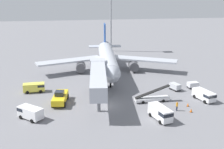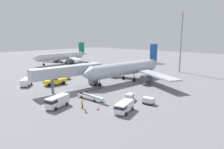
{
  "view_description": "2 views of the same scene",
  "coord_description": "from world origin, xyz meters",
  "px_view_note": "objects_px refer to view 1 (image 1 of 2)",
  "views": [
    {
      "loc": [
        -6.71,
        -51.0,
        22.23
      ],
      "look_at": [
        3.19,
        13.44,
        2.16
      ],
      "focal_mm": 45.95,
      "sensor_mm": 36.0,
      "label": 1
    },
    {
      "loc": [
        43.62,
        -28.49,
        14.33
      ],
      "look_at": [
        3.47,
        14.42,
        3.15
      ],
      "focal_mm": 32.64,
      "sensor_mm": 36.0,
      "label": 2
    }
  ],
  "objects_px": {
    "jet_bridge": "(98,77)",
    "service_van_mid_left": "(204,95)",
    "belt_loader_truck": "(152,98)",
    "safety_cone_alpha": "(191,110)",
    "airplane_at_gate": "(107,58)",
    "ground_crew_worker_foreground": "(177,106)",
    "baggage_cart_outer_left": "(193,85)",
    "baggage_cart_mid_center": "(175,87)",
    "service_van_far_left": "(161,113)",
    "apron_light_mast": "(111,3)",
    "service_van_rear_left": "(30,112)",
    "pushback_tug": "(60,97)",
    "safety_cone_bravo": "(188,105)",
    "service_van_near_center": "(35,87)"
  },
  "relations": [
    {
      "from": "jet_bridge",
      "to": "baggage_cart_mid_center",
      "type": "relative_size",
      "value": 7.23
    },
    {
      "from": "belt_loader_truck",
      "to": "ground_crew_worker_foreground",
      "type": "distance_m",
      "value": 6.03
    },
    {
      "from": "pushback_tug",
      "to": "safety_cone_bravo",
      "type": "bearing_deg",
      "value": -12.44
    },
    {
      "from": "airplane_at_gate",
      "to": "apron_light_mast",
      "type": "relative_size",
      "value": 1.57
    },
    {
      "from": "service_van_mid_left",
      "to": "apron_light_mast",
      "type": "height_order",
      "value": "apron_light_mast"
    },
    {
      "from": "jet_bridge",
      "to": "service_van_mid_left",
      "type": "relative_size",
      "value": 3.77
    },
    {
      "from": "service_van_far_left",
      "to": "safety_cone_alpha",
      "type": "relative_size",
      "value": 7.55
    },
    {
      "from": "service_van_far_left",
      "to": "baggage_cart_outer_left",
      "type": "bearing_deg",
      "value": 49.54
    },
    {
      "from": "service_van_far_left",
      "to": "baggage_cart_mid_center",
      "type": "height_order",
      "value": "service_van_far_left"
    },
    {
      "from": "baggage_cart_outer_left",
      "to": "baggage_cart_mid_center",
      "type": "distance_m",
      "value": 4.55
    },
    {
      "from": "ground_crew_worker_foreground",
      "to": "safety_cone_alpha",
      "type": "distance_m",
      "value": 2.67
    },
    {
      "from": "jet_bridge",
      "to": "safety_cone_alpha",
      "type": "relative_size",
      "value": 27.88
    },
    {
      "from": "pushback_tug",
      "to": "service_van_mid_left",
      "type": "relative_size",
      "value": 1.25
    },
    {
      "from": "service_van_far_left",
      "to": "airplane_at_gate",
      "type": "bearing_deg",
      "value": 100.09
    },
    {
      "from": "service_van_near_center",
      "to": "baggage_cart_outer_left",
      "type": "relative_size",
      "value": 1.83
    },
    {
      "from": "jet_bridge",
      "to": "service_van_rear_left",
      "type": "xyz_separation_m",
      "value": [
        -12.8,
        -7.01,
        -3.66
      ]
    },
    {
      "from": "safety_cone_bravo",
      "to": "baggage_cart_outer_left",
      "type": "bearing_deg",
      "value": 61.56
    },
    {
      "from": "safety_cone_alpha",
      "to": "pushback_tug",
      "type": "bearing_deg",
      "value": 161.48
    },
    {
      "from": "airplane_at_gate",
      "to": "ground_crew_worker_foreground",
      "type": "bearing_deg",
      "value": -70.3
    },
    {
      "from": "service_van_mid_left",
      "to": "jet_bridge",
      "type": "bearing_deg",
      "value": 170.34
    },
    {
      "from": "service_van_rear_left",
      "to": "apron_light_mast",
      "type": "relative_size",
      "value": 0.2
    },
    {
      "from": "pushback_tug",
      "to": "service_van_rear_left",
      "type": "distance_m",
      "value": 8.07
    },
    {
      "from": "baggage_cart_mid_center",
      "to": "ground_crew_worker_foreground",
      "type": "relative_size",
      "value": 1.52
    },
    {
      "from": "apron_light_mast",
      "to": "service_van_rear_left",
      "type": "bearing_deg",
      "value": -112.95
    },
    {
      "from": "service_van_rear_left",
      "to": "baggage_cart_mid_center",
      "type": "distance_m",
      "value": 31.95
    },
    {
      "from": "service_van_rear_left",
      "to": "baggage_cart_outer_left",
      "type": "relative_size",
      "value": 1.89
    },
    {
      "from": "belt_loader_truck",
      "to": "airplane_at_gate",
      "type": "bearing_deg",
      "value": 106.03
    },
    {
      "from": "service_van_far_left",
      "to": "apron_light_mast",
      "type": "height_order",
      "value": "apron_light_mast"
    },
    {
      "from": "airplane_at_gate",
      "to": "ground_crew_worker_foreground",
      "type": "xyz_separation_m",
      "value": [
        9.43,
        -26.32,
        -2.99
      ]
    },
    {
      "from": "service_van_rear_left",
      "to": "service_van_mid_left",
      "type": "distance_m",
      "value": 34.25
    },
    {
      "from": "belt_loader_truck",
      "to": "safety_cone_alpha",
      "type": "relative_size",
      "value": 9.72
    },
    {
      "from": "service_van_near_center",
      "to": "baggage_cart_mid_center",
      "type": "distance_m",
      "value": 31.12
    },
    {
      "from": "ground_crew_worker_foreground",
      "to": "apron_light_mast",
      "type": "distance_m",
      "value": 55.72
    },
    {
      "from": "service_van_mid_left",
      "to": "safety_cone_bravo",
      "type": "distance_m",
      "value": 5.24
    },
    {
      "from": "baggage_cart_outer_left",
      "to": "belt_loader_truck",
      "type": "bearing_deg",
      "value": -151.09
    },
    {
      "from": "baggage_cart_outer_left",
      "to": "safety_cone_alpha",
      "type": "distance_m",
      "value": 13.69
    },
    {
      "from": "airplane_at_gate",
      "to": "baggage_cart_mid_center",
      "type": "height_order",
      "value": "airplane_at_gate"
    },
    {
      "from": "baggage_cart_outer_left",
      "to": "apron_light_mast",
      "type": "height_order",
      "value": "apron_light_mast"
    },
    {
      "from": "service_van_far_left",
      "to": "safety_cone_alpha",
      "type": "bearing_deg",
      "value": 17.71
    },
    {
      "from": "belt_loader_truck",
      "to": "service_van_mid_left",
      "type": "relative_size",
      "value": 1.31
    },
    {
      "from": "service_van_near_center",
      "to": "ground_crew_worker_foreground",
      "type": "bearing_deg",
      "value": -27.61
    },
    {
      "from": "service_van_rear_left",
      "to": "service_van_near_center",
      "type": "distance_m",
      "value": 13.51
    },
    {
      "from": "airplane_at_gate",
      "to": "service_van_near_center",
      "type": "bearing_deg",
      "value": -145.86
    },
    {
      "from": "pushback_tug",
      "to": "safety_cone_bravo",
      "type": "distance_m",
      "value": 25.08
    },
    {
      "from": "service_van_near_center",
      "to": "safety_cone_bravo",
      "type": "relative_size",
      "value": 6.82
    },
    {
      "from": "pushback_tug",
      "to": "baggage_cart_mid_center",
      "type": "relative_size",
      "value": 2.4
    },
    {
      "from": "service_van_near_center",
      "to": "pushback_tug",
      "type": "bearing_deg",
      "value": -51.99
    },
    {
      "from": "baggage_cart_mid_center",
      "to": "ground_crew_worker_foreground",
      "type": "bearing_deg",
      "value": -108.94
    },
    {
      "from": "baggage_cart_outer_left",
      "to": "apron_light_mast",
      "type": "distance_m",
      "value": 46.58
    },
    {
      "from": "service_van_near_center",
      "to": "service_van_far_left",
      "type": "bearing_deg",
      "value": -36.99
    }
  ]
}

